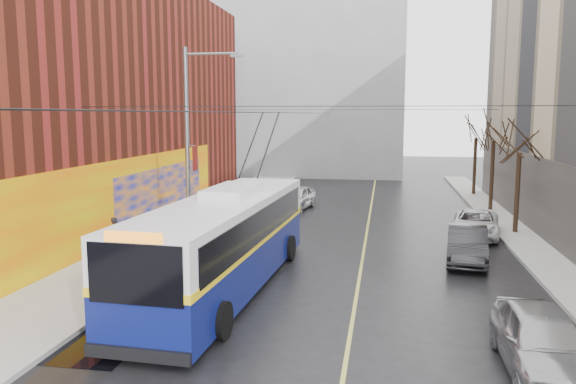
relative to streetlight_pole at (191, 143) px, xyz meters
The scene contains 21 objects.
ground 12.70m from the streetlight_pole, 58.46° to the right, with size 140.00×140.00×0.00m, color black.
sidewalk_left 5.50m from the streetlight_pole, 132.95° to the left, with size 4.00×60.00×0.15m, color gray.
sidewalk_right 16.00m from the streetlight_pole, ahead, with size 2.00×60.00×0.15m, color gray.
lane_line 9.89m from the streetlight_pole, 27.64° to the left, with size 0.12×50.00×0.01m, color #BFB74C.
building_left 10.84m from the streetlight_pole, 157.92° to the left, with size 12.11×36.00×14.00m.
building_far 35.24m from the streetlight_pole, 89.77° to the left, with size 20.50×12.10×18.00m.
streetlight_pole is the anchor object (origin of this frame).
catenary_wires 6.14m from the streetlight_pole, 52.95° to the left, with size 18.00×60.00×0.22m.
tree_near 16.28m from the streetlight_pole, 21.62° to the left, with size 3.20×3.20×6.40m.
tree_mid 19.96m from the streetlight_pole, 40.65° to the left, with size 3.20×3.20×6.68m.
tree_far 25.09m from the streetlight_pole, 52.88° to the left, with size 3.20×3.20×6.57m.
puddle 11.62m from the streetlight_pole, 84.48° to the right, with size 2.22×2.82×0.01m, color black.
pigeons_flying 4.88m from the streetlight_pole, ahead, with size 4.27×1.82×2.24m.
trolleybus 6.78m from the streetlight_pole, 60.00° to the right, with size 3.57×13.27×6.23m.
parked_car_a 16.46m from the streetlight_pole, 39.77° to the right, with size 1.86×4.63×1.58m, color #9D9EA1.
parked_car_b 12.63m from the streetlight_pole, ahead, with size 1.56×4.49×1.48m, color #272729.
parked_car_c 14.63m from the streetlight_pole, 21.41° to the left, with size 2.20×4.78×1.33m, color silver.
following_car 12.81m from the streetlight_pole, 76.59° to the left, with size 1.79×4.45×1.51m, color silver.
pedestrian_a 5.13m from the streetlight_pole, 147.14° to the right, with size 0.59×0.39×1.61m, color black.
pedestrian_b 4.63m from the streetlight_pole, 142.49° to the right, with size 0.76×0.59×1.57m, color black.
pedestrian_c 3.90m from the streetlight_pole, 133.72° to the right, with size 1.13×0.65×1.76m, color black.
Camera 1 is at (2.35, -13.73, 6.13)m, focal length 35.00 mm.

